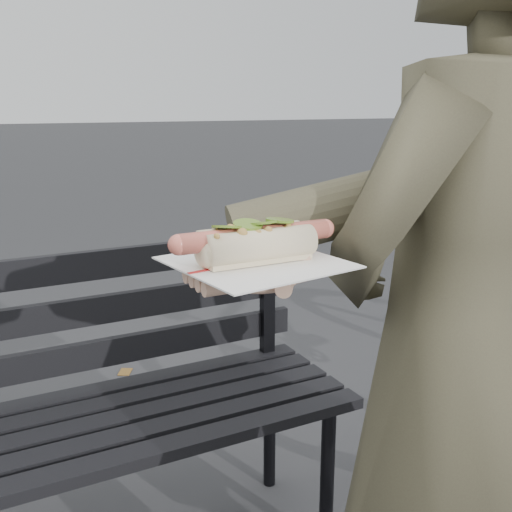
% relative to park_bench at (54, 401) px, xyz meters
% --- Properties ---
extents(park_bench, '(1.50, 0.44, 0.88)m').
position_rel_park_bench_xyz_m(park_bench, '(0.00, 0.00, 0.00)').
color(park_bench, black).
rests_on(park_bench, ground).
extents(person, '(0.69, 0.55, 1.66)m').
position_rel_park_bench_xyz_m(person, '(0.58, -0.75, 0.31)').
color(person, '#453F2E').
rests_on(person, ground).
extents(held_hotdog, '(0.64, 0.30, 0.20)m').
position_rel_park_bench_xyz_m(held_hotdog, '(0.35, -0.77, 0.59)').
color(held_hotdog, '#453F2E').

